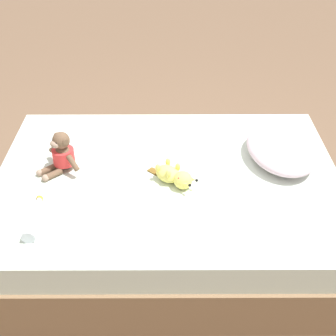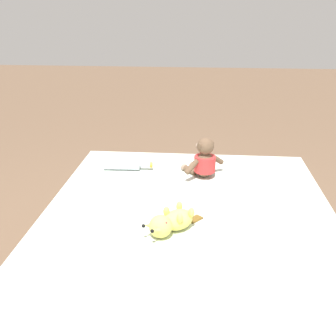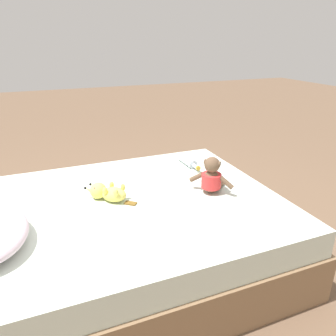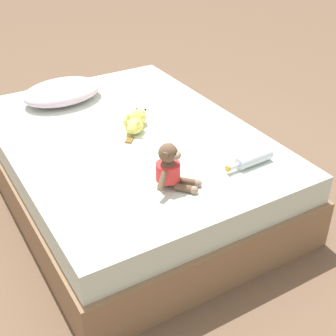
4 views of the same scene
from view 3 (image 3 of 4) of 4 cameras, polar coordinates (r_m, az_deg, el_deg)
name	(u,v)px [view 3 (image 3 of 4)]	position (r m, az deg, el deg)	size (l,w,h in m)	color
ground_plane	(120,266)	(2.16, -8.41, -16.81)	(16.00, 16.00, 0.00)	brown
bed	(118,237)	(2.03, -8.76, -11.94)	(1.44, 1.98, 0.45)	#846647
plush_monkey	(212,178)	(2.01, 7.78, -1.68)	(0.26, 0.26, 0.24)	brown
plush_yellow_creature	(107,192)	(1.95, -10.74, -4.27)	(0.26, 0.28, 0.10)	#EAE066
glass_bottle	(187,161)	(2.45, 3.42, 1.33)	(0.30, 0.07, 0.07)	silver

